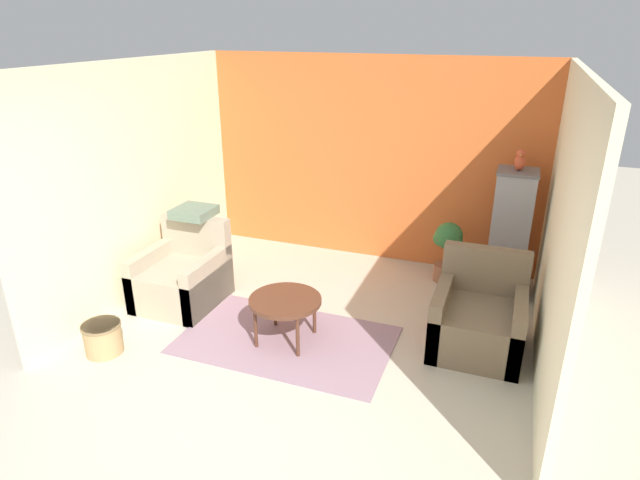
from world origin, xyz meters
name	(u,v)px	position (x,y,z in m)	size (l,w,h in m)	color
ground_plane	(238,431)	(0.00, 0.00, 0.00)	(20.00, 20.00, 0.00)	beige
wall_back_accent	(370,161)	(0.00, 3.59, 1.28)	(4.34, 0.06, 2.55)	orange
wall_left	(137,182)	(-2.14, 1.78, 1.28)	(0.06, 3.56, 2.55)	beige
wall_right	(560,232)	(2.14, 1.78, 1.28)	(0.06, 3.56, 2.55)	beige
area_rug	(286,340)	(-0.16, 1.27, 0.01)	(2.05, 1.23, 0.01)	gray
coffee_table	(285,303)	(-0.16, 1.27, 0.42)	(0.69, 0.69, 0.46)	#512D1E
armchair_left	(183,278)	(-1.55, 1.61, 0.29)	(0.82, 0.88, 0.90)	tan
armchair_right	(478,320)	(1.58, 1.83, 0.29)	(0.82, 0.88, 0.90)	#7A664C
birdcage	(509,235)	(1.76, 3.09, 0.71)	(0.50, 0.50, 1.44)	slate
parrot	(520,160)	(1.76, 3.09, 1.55)	(0.11, 0.20, 0.24)	#D14C2D
potted_plant	(448,247)	(1.09, 3.16, 0.44)	(0.35, 0.32, 0.74)	brown
wicker_basket	(103,337)	(-1.69, 0.49, 0.16)	(0.36, 0.36, 0.30)	tan
throw_pillow	(194,212)	(-1.55, 1.94, 0.95)	(0.41, 0.41, 0.10)	slate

